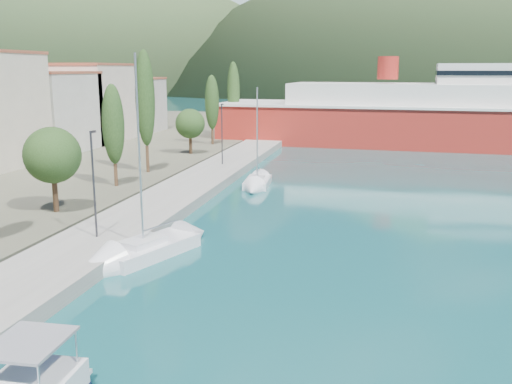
# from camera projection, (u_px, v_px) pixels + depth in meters

# --- Properties ---
(ground) EXTENTS (1400.00, 1400.00, 0.00)m
(ground) POSITION_uv_depth(u_px,v_px,m) (355.00, 114.00, 133.62)
(ground) COLOR #165256
(quay) EXTENTS (5.00, 88.00, 0.80)m
(quay) POSITION_uv_depth(u_px,v_px,m) (180.00, 194.00, 45.80)
(quay) COLOR gray
(quay) RESTS_ON ground
(town_buildings) EXTENTS (9.20, 69.20, 11.30)m
(town_buildings) POSITION_uv_depth(u_px,v_px,m) (8.00, 114.00, 60.03)
(town_buildings) COLOR beige
(town_buildings) RESTS_ON land_strip
(tree_row) EXTENTS (3.79, 65.41, 11.30)m
(tree_row) POSITION_uv_depth(u_px,v_px,m) (135.00, 120.00, 50.45)
(tree_row) COLOR #47301E
(tree_row) RESTS_ON land_strip
(lamp_posts) EXTENTS (0.15, 46.12, 6.06)m
(lamp_posts) POSITION_uv_depth(u_px,v_px,m) (112.00, 173.00, 34.18)
(lamp_posts) COLOR #2D2D33
(lamp_posts) RESTS_ON quay
(sailboat_near) EXTENTS (5.34, 8.70, 12.02)m
(sailboat_near) POSITION_uv_depth(u_px,v_px,m) (121.00, 260.00, 30.11)
(sailboat_near) COLOR silver
(sailboat_near) RESTS_ON ground
(sailboat_mid) EXTENTS (2.62, 6.63, 9.52)m
(sailboat_mid) POSITION_uv_depth(u_px,v_px,m) (255.00, 186.00, 49.37)
(sailboat_mid) COLOR silver
(sailboat_mid) RESTS_ON ground
(ferry) EXTENTS (63.85, 16.67, 12.56)m
(ferry) POSITION_uv_depth(u_px,v_px,m) (454.00, 118.00, 76.20)
(ferry) COLOR #A4241C
(ferry) RESTS_ON ground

